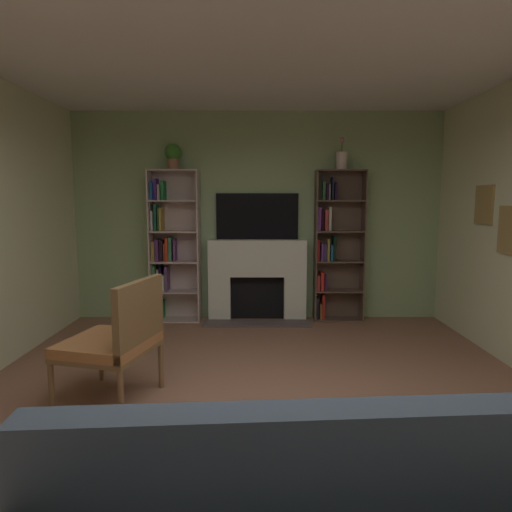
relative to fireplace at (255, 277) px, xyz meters
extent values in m
plane|color=#8E614B|center=(0.00, -3.16, -0.59)|extent=(7.87, 7.87, 0.00)
cube|color=#98B984|center=(0.00, 0.15, 0.83)|extent=(5.14, 0.06, 2.84)
cube|color=#A18348|center=(2.49, -1.59, 0.76)|extent=(0.03, 0.31, 0.48)
cube|color=slate|center=(2.48, -1.59, 0.76)|extent=(0.01, 0.25, 0.42)
cube|color=#A18348|center=(2.49, -1.10, 1.01)|extent=(0.03, 0.35, 0.43)
cube|color=slate|center=(2.48, -1.10, 1.01)|extent=(0.01, 0.29, 0.37)
cube|color=white|center=(-0.52, 0.00, -0.29)|extent=(0.30, 0.23, 0.61)
cube|color=white|center=(0.52, 0.00, -0.29)|extent=(0.30, 0.23, 0.61)
cube|color=white|center=(0.00, 0.00, 0.27)|extent=(1.34, 0.23, 0.50)
cube|color=black|center=(0.00, 0.08, -0.29)|extent=(0.73, 0.08, 0.61)
cube|color=#5A4F4E|center=(0.00, -0.26, -0.58)|extent=(1.44, 0.30, 0.03)
cube|color=black|center=(0.00, 0.09, 0.84)|extent=(1.12, 0.06, 0.63)
cube|color=beige|center=(-1.44, -0.04, 0.43)|extent=(0.02, 0.32, 2.05)
cube|color=beige|center=(-0.79, -0.04, 0.43)|extent=(0.02, 0.32, 2.05)
cube|color=beige|center=(-1.12, 0.11, 0.43)|extent=(0.66, 0.02, 2.05)
cube|color=beige|center=(-1.12, -0.04, -0.58)|extent=(0.63, 0.32, 0.02)
cube|color=#3B6951|center=(-1.40, 0.01, -0.45)|extent=(0.04, 0.19, 0.24)
cube|color=beige|center=(-1.35, -0.02, -0.40)|extent=(0.02, 0.24, 0.35)
cube|color=#217C48|center=(-1.32, -0.02, -0.45)|extent=(0.04, 0.24, 0.25)
cube|color=beige|center=(-1.12, -0.04, -0.18)|extent=(0.63, 0.32, 0.02)
cube|color=#357542|center=(-1.40, -0.01, 0.00)|extent=(0.04, 0.22, 0.35)
cube|color=beige|center=(-1.36, 0.00, -0.03)|extent=(0.02, 0.20, 0.29)
cube|color=black|center=(-1.32, 0.00, 0.00)|extent=(0.03, 0.20, 0.34)
cube|color=beige|center=(-1.28, -0.01, -0.07)|extent=(0.04, 0.22, 0.21)
cube|color=#593B6C|center=(-1.24, -0.01, -0.01)|extent=(0.03, 0.22, 0.33)
cube|color=beige|center=(-1.12, -0.04, 0.23)|extent=(0.63, 0.32, 0.02)
cube|color=olive|center=(-1.40, -0.02, 0.37)|extent=(0.04, 0.24, 0.27)
cube|color=#522B66|center=(-1.35, -0.02, 0.38)|extent=(0.04, 0.24, 0.29)
cube|color=black|center=(-1.30, 0.00, 0.38)|extent=(0.04, 0.21, 0.28)
cube|color=#B63626|center=(-1.26, 0.00, 0.36)|extent=(0.02, 0.20, 0.24)
cube|color=#B9321A|center=(-1.22, -0.01, 0.39)|extent=(0.04, 0.23, 0.31)
cube|color=#397752|center=(-1.17, -0.01, 0.40)|extent=(0.04, 0.23, 0.32)
cube|color=#5F3271|center=(-1.12, 0.00, 0.38)|extent=(0.03, 0.19, 0.29)
cube|color=beige|center=(-1.12, -0.04, 0.64)|extent=(0.63, 0.32, 0.02)
cube|color=beige|center=(-1.41, -0.02, 0.78)|extent=(0.03, 0.24, 0.26)
cube|color=#247051|center=(-1.37, 0.01, 0.82)|extent=(0.03, 0.19, 0.35)
cube|color=#356F3B|center=(-1.32, 0.01, 0.80)|extent=(0.03, 0.19, 0.31)
cube|color=#A68938|center=(-1.29, -0.03, 0.80)|extent=(0.02, 0.26, 0.31)
cube|color=beige|center=(-1.12, -0.04, 1.05)|extent=(0.63, 0.32, 0.02)
cube|color=#1F559B|center=(-1.40, -0.01, 1.18)|extent=(0.03, 0.23, 0.24)
cube|color=#4A247F|center=(-1.36, 0.00, 1.20)|extent=(0.04, 0.19, 0.29)
cube|color=beige|center=(-1.31, 0.01, 1.16)|extent=(0.04, 0.18, 0.21)
cube|color=#1E7739|center=(-1.26, -0.01, 1.18)|extent=(0.04, 0.21, 0.25)
cube|color=beige|center=(-1.12, -0.04, 1.45)|extent=(0.63, 0.32, 0.02)
cube|color=brown|center=(0.79, -0.01, 0.43)|extent=(0.02, 0.26, 2.05)
cube|color=brown|center=(1.44, -0.01, 0.43)|extent=(0.02, 0.26, 2.05)
cube|color=brown|center=(1.12, 0.11, 0.43)|extent=(0.66, 0.02, 2.05)
cube|color=brown|center=(1.12, -0.01, -0.58)|extent=(0.63, 0.26, 0.02)
cube|color=black|center=(0.83, 0.01, -0.43)|extent=(0.03, 0.18, 0.29)
cube|color=brown|center=(0.88, 0.01, -0.47)|extent=(0.03, 0.18, 0.21)
cube|color=red|center=(0.91, 0.02, -0.40)|extent=(0.03, 0.17, 0.34)
cube|color=brown|center=(1.12, -0.01, -0.18)|extent=(0.63, 0.26, 0.02)
cube|color=#AA2F2E|center=(0.83, -0.01, -0.07)|extent=(0.04, 0.22, 0.21)
cube|color=red|center=(0.89, 0.00, -0.05)|extent=(0.04, 0.20, 0.25)
cube|color=#4B2569|center=(0.94, 0.01, -0.06)|extent=(0.02, 0.18, 0.21)
cube|color=brown|center=(1.12, -0.01, 0.23)|extent=(0.63, 0.26, 0.02)
cube|color=#B4231F|center=(0.83, 0.02, 0.38)|extent=(0.04, 0.17, 0.29)
cube|color=#663980|center=(0.88, 0.00, 0.36)|extent=(0.03, 0.20, 0.24)
cube|color=#4E3F7D|center=(0.92, 0.02, 0.35)|extent=(0.03, 0.16, 0.22)
cube|color=olive|center=(0.96, 0.00, 0.39)|extent=(0.03, 0.21, 0.30)
cube|color=#22527E|center=(1.01, 0.00, 0.35)|extent=(0.03, 0.20, 0.22)
cube|color=black|center=(1.05, 0.01, 0.40)|extent=(0.03, 0.18, 0.33)
cube|color=brown|center=(1.12, -0.01, 0.64)|extent=(0.63, 0.26, 0.02)
cube|color=#65327D|center=(0.83, 0.00, 0.81)|extent=(0.04, 0.20, 0.32)
cube|color=black|center=(0.88, 0.02, 0.79)|extent=(0.02, 0.16, 0.29)
cube|color=#A93A36|center=(0.93, 0.01, 0.79)|extent=(0.04, 0.17, 0.28)
cube|color=beige|center=(0.98, 0.01, 0.81)|extent=(0.03, 0.17, 0.32)
cube|color=brown|center=(1.12, -0.01, 1.05)|extent=(0.63, 0.26, 0.02)
cube|color=black|center=(0.83, 0.01, 1.22)|extent=(0.04, 0.19, 0.33)
cube|color=#336F3D|center=(0.89, 0.03, 1.18)|extent=(0.04, 0.14, 0.25)
cube|color=black|center=(0.93, 0.01, 1.17)|extent=(0.03, 0.19, 0.22)
cube|color=beige|center=(0.97, 0.02, 1.16)|extent=(0.02, 0.15, 0.22)
cube|color=black|center=(1.00, 0.00, 1.21)|extent=(0.02, 0.21, 0.30)
cube|color=black|center=(1.04, 0.01, 1.17)|extent=(0.03, 0.18, 0.23)
cube|color=brown|center=(1.12, -0.01, 1.45)|extent=(0.63, 0.26, 0.02)
cylinder|color=#9D6951|center=(-1.12, -0.03, 1.53)|extent=(0.15, 0.15, 0.14)
sphere|color=#3B812B|center=(-1.12, -0.03, 1.68)|extent=(0.22, 0.22, 0.22)
cylinder|color=beige|center=(1.12, -0.03, 1.57)|extent=(0.15, 0.15, 0.23)
cylinder|color=#4C7F3F|center=(1.12, -0.02, 1.76)|extent=(0.01, 0.01, 0.15)
sphere|color=#D26C97|center=(1.12, -0.02, 1.83)|extent=(0.05, 0.05, 0.05)
cylinder|color=#4C7F3F|center=(1.11, -0.03, 1.77)|extent=(0.01, 0.01, 0.17)
sphere|color=#D26C97|center=(1.11, -0.03, 1.85)|extent=(0.05, 0.05, 0.05)
cube|color=#435569|center=(0.20, -4.54, 0.10)|extent=(2.08, 0.30, 0.49)
cylinder|color=brown|center=(-1.02, -2.87, -0.37)|extent=(0.04, 0.04, 0.44)
cylinder|color=brown|center=(-0.86, -2.24, -0.37)|extent=(0.04, 0.04, 0.44)
cylinder|color=brown|center=(-1.60, -2.72, -0.37)|extent=(0.04, 0.04, 0.44)
cylinder|color=brown|center=(-1.44, -2.09, -0.37)|extent=(0.04, 0.04, 0.44)
cube|color=#B57542|center=(-1.23, -2.48, -0.11)|extent=(0.80, 0.83, 0.08)
cube|color=brown|center=(-1.23, -2.48, -0.17)|extent=(0.80, 0.83, 0.04)
cube|color=brown|center=(-0.95, -2.55, 0.14)|extent=(0.23, 0.68, 0.58)
cube|color=brown|center=(0.22, -3.70, -0.22)|extent=(0.99, 0.52, 0.04)
cylinder|color=brown|center=(-0.25, -3.94, -0.41)|extent=(0.05, 0.05, 0.35)
cylinder|color=brown|center=(0.69, -3.94, -0.41)|extent=(0.05, 0.05, 0.35)
cylinder|color=brown|center=(-0.25, -3.47, -0.41)|extent=(0.05, 0.05, 0.35)
cylinder|color=brown|center=(0.69, -3.47, -0.41)|extent=(0.05, 0.05, 0.35)
camera|label=1|loc=(-0.02, -5.98, 1.06)|focal=30.97mm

